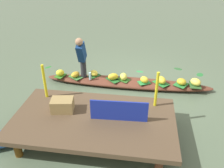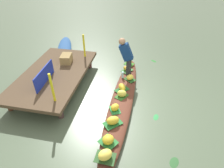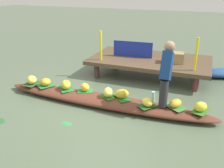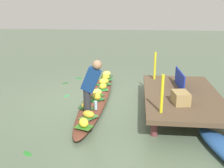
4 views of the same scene
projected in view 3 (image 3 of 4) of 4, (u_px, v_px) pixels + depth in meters
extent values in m
plane|color=#52634B|center=(103.00, 105.00, 5.24)|extent=(40.00, 40.00, 0.00)
cube|color=brown|center=(150.00, 60.00, 6.79)|extent=(3.20, 1.80, 0.10)
cylinder|color=#4C3635|center=(97.00, 71.00, 6.68)|extent=(0.14, 0.14, 0.37)
cylinder|color=brown|center=(196.00, 84.00, 5.83)|extent=(0.14, 0.14, 0.37)
cylinder|color=#57301F|center=(115.00, 57.00, 7.93)|extent=(0.14, 0.14, 0.37)
cylinder|color=#583812|center=(199.00, 66.00, 7.07)|extent=(0.14, 0.14, 0.37)
ellipsoid|color=brown|center=(103.00, 101.00, 5.20)|extent=(4.68, 0.65, 0.19)
cube|color=#347622|center=(200.00, 111.00, 4.56)|extent=(0.33, 0.38, 0.01)
ellipsoid|color=yellow|center=(201.00, 107.00, 4.52)|extent=(0.29, 0.28, 0.19)
cube|color=#267232|center=(66.00, 89.00, 5.54)|extent=(0.49, 0.49, 0.01)
ellipsoid|color=yellow|center=(66.00, 85.00, 5.50)|extent=(0.33, 0.37, 0.20)
cube|color=#2A7633|center=(46.00, 85.00, 5.71)|extent=(0.45, 0.47, 0.01)
ellipsoid|color=gold|center=(46.00, 82.00, 5.68)|extent=(0.35, 0.35, 0.17)
cube|color=#2B863E|center=(85.00, 91.00, 5.41)|extent=(0.39, 0.35, 0.01)
ellipsoid|color=yellow|center=(85.00, 87.00, 5.38)|extent=(0.29, 0.28, 0.18)
cube|color=#306524|center=(108.00, 96.00, 5.15)|extent=(0.43, 0.39, 0.01)
ellipsoid|color=#E6DF51|center=(108.00, 92.00, 5.11)|extent=(0.24, 0.29, 0.20)
cube|color=#216027|center=(122.00, 98.00, 5.08)|extent=(0.46, 0.45, 0.01)
ellipsoid|color=gold|center=(122.00, 94.00, 5.05)|extent=(0.34, 0.30, 0.19)
cube|color=#3D7B38|center=(175.00, 107.00, 4.72)|extent=(0.46, 0.42, 0.01)
ellipsoid|color=gold|center=(175.00, 103.00, 4.69)|extent=(0.30, 0.33, 0.15)
cube|color=#2C5327|center=(32.00, 83.00, 5.81)|extent=(0.31, 0.41, 0.01)
ellipsoid|color=#F6DB53|center=(32.00, 80.00, 5.78)|extent=(0.36, 0.36, 0.19)
cube|color=#215120|center=(147.00, 106.00, 4.76)|extent=(0.40, 0.42, 0.01)
ellipsoid|color=yellow|center=(147.00, 102.00, 4.73)|extent=(0.31, 0.30, 0.16)
cylinder|color=#28282D|center=(163.00, 94.00, 4.63)|extent=(0.16, 0.16, 0.55)
cube|color=navy|center=(167.00, 66.00, 4.53)|extent=(0.18, 0.46, 0.59)
sphere|color=#9E7556|center=(170.00, 46.00, 4.52)|extent=(0.20, 0.20, 0.20)
cylinder|color=#ADD5EB|center=(153.00, 97.00, 4.90)|extent=(0.07, 0.07, 0.21)
cube|color=#182A9A|center=(133.00, 49.00, 6.86)|extent=(1.10, 0.08, 0.43)
cylinder|color=yellow|center=(101.00, 45.00, 6.50)|extent=(0.06, 0.06, 0.79)
cylinder|color=yellow|center=(196.00, 54.00, 5.70)|extent=(0.06, 0.06, 0.79)
cube|color=#967B4A|center=(175.00, 58.00, 6.37)|extent=(0.48, 0.38, 0.27)
ellipsoid|color=#318E47|center=(67.00, 123.00, 4.53)|extent=(0.25, 0.17, 0.01)
ellipsoid|color=#2D5D2F|center=(0.00, 121.00, 4.61)|extent=(0.32, 0.27, 0.01)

